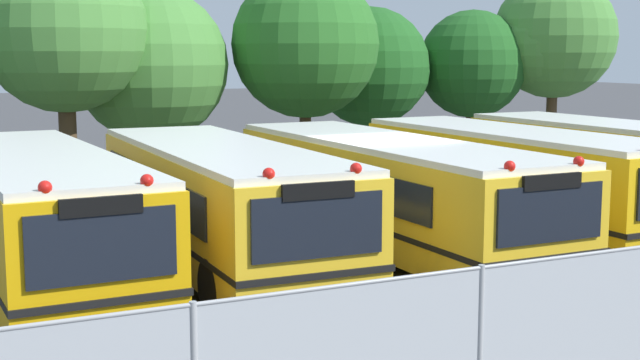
# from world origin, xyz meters

# --- Properties ---
(ground_plane) EXTENTS (160.00, 160.00, 0.00)m
(ground_plane) POSITION_xyz_m (0.00, 0.00, 0.00)
(ground_plane) COLOR #424244
(school_bus_0) EXTENTS (2.62, 9.43, 2.56)m
(school_bus_0) POSITION_xyz_m (-6.90, -0.08, 1.35)
(school_bus_0) COLOR #EAA80C
(school_bus_0) RESTS_ON ground_plane
(school_bus_1) EXTENTS (2.82, 9.40, 2.54)m
(school_bus_1) POSITION_xyz_m (-3.57, -0.06, 1.34)
(school_bus_1) COLOR yellow
(school_bus_1) RESTS_ON ground_plane
(school_bus_2) EXTENTS (2.59, 10.24, 2.50)m
(school_bus_2) POSITION_xyz_m (0.07, -0.16, 1.32)
(school_bus_2) COLOR yellow
(school_bus_2) RESTS_ON ground_plane
(school_bus_3) EXTENTS (2.58, 9.26, 2.55)m
(school_bus_3) POSITION_xyz_m (3.45, -0.03, 1.35)
(school_bus_3) COLOR yellow
(school_bus_3) RESTS_ON ground_plane
(school_bus_4) EXTENTS (2.50, 10.62, 2.55)m
(school_bus_4) POSITION_xyz_m (7.02, -0.23, 1.34)
(school_bus_4) COLOR yellow
(school_bus_4) RESTS_ON ground_plane
(tree_2) EXTENTS (4.50, 4.50, 7.01)m
(tree_2) POSITION_xyz_m (-4.87, 9.00, 4.72)
(tree_2) COLOR #4C3823
(tree_2) RESTS_ON ground_plane
(tree_3) EXTENTS (4.68, 4.60, 6.08)m
(tree_3) POSITION_xyz_m (-1.88, 10.18, 3.84)
(tree_3) COLOR #4C3823
(tree_3) RESTS_ON ground_plane
(tree_4) EXTENTS (4.55, 4.55, 6.67)m
(tree_4) POSITION_xyz_m (2.61, 9.10, 4.34)
(tree_4) COLOR #4C3823
(tree_4) RESTS_ON ground_plane
(tree_5) EXTENTS (4.07, 4.07, 5.69)m
(tree_5) POSITION_xyz_m (5.84, 10.68, 3.60)
(tree_5) COLOR #4C3823
(tree_5) RESTS_ON ground_plane
(tree_6) EXTENTS (3.78, 3.78, 5.63)m
(tree_6) POSITION_xyz_m (9.30, 9.99, 3.75)
(tree_6) COLOR #4C3823
(tree_6) RESTS_ON ground_plane
(tree_7) EXTENTS (4.45, 4.37, 6.89)m
(tree_7) POSITION_xyz_m (12.05, 9.06, 4.62)
(tree_7) COLOR #4C3823
(tree_7) RESTS_ON ground_plane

